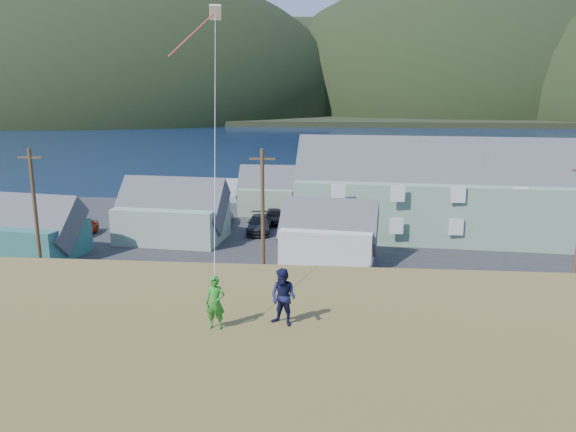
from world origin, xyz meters
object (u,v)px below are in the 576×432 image
object	(u,v)px
wharf	(273,191)
shed_teal	(31,230)
kite_flyer_green	(215,303)
shed_white	(329,233)
kite_flyer_navy	(283,297)
lodge	(470,192)
shed_palegreen_near	(172,213)
shed_palegreen_far	(282,192)

from	to	relation	value
wharf	shed_teal	distance (m)	34.30
kite_flyer_green	shed_white	bearing A→B (deg)	88.36
kite_flyer_navy	lodge	bearing A→B (deg)	95.30
shed_palegreen_near	kite_flyer_navy	xyz separation A→B (m)	(13.44, -33.75, 5.37)
shed_palegreen_near	kite_flyer_green	bearing A→B (deg)	-65.74
shed_teal	shed_white	size ratio (longest dim) A/B	1.07
shed_palegreen_near	shed_white	distance (m)	15.00
shed_palegreen_far	shed_teal	bearing A→B (deg)	-134.38
shed_white	kite_flyer_navy	world-z (taller)	kite_flyer_navy
kite_flyer_navy	shed_teal	bearing A→B (deg)	155.23
shed_palegreen_near	shed_palegreen_far	world-z (taller)	shed_palegreen_near
wharf	shed_palegreen_far	bearing A→B (deg)	-78.53
shed_teal	kite_flyer_green	world-z (taller)	kite_flyer_green
lodge	kite_flyer_green	xyz separation A→B (m)	(-15.20, -37.69, 3.63)
wharf	lodge	size ratio (longest dim) A/B	0.80
wharf	kite_flyer_green	world-z (taller)	kite_flyer_green
kite_flyer_green	kite_flyer_navy	world-z (taller)	kite_flyer_navy
lodge	shed_palegreen_far	size ratio (longest dim) A/B	3.35
shed_teal	lodge	bearing A→B (deg)	23.75
kite_flyer_green	wharf	bearing A→B (deg)	98.52
lodge	kite_flyer_navy	world-z (taller)	lodge
shed_palegreen_far	wharf	bearing A→B (deg)	102.45
shed_teal	kite_flyer_green	bearing A→B (deg)	-43.35
shed_white	kite_flyer_green	xyz separation A→B (m)	(-2.53, -29.23, 5.59)
shed_palegreen_far	kite_flyer_green	size ratio (longest dim) A/B	6.57
wharf	kite_flyer_green	xyz separation A→B (m)	(5.32, -58.24, 7.48)
shed_teal	shed_white	world-z (taller)	shed_teal
kite_flyer_green	shed_teal	bearing A→B (deg)	130.82
shed_white	shed_palegreen_near	bearing A→B (deg)	167.60
kite_flyer_navy	shed_palegreen_far	bearing A→B (deg)	120.94
kite_flyer_navy	kite_flyer_green	bearing A→B (deg)	-142.40
shed_palegreen_far	kite_flyer_navy	xyz separation A→B (m)	(4.74, -46.10, 5.53)
wharf	kite_flyer_green	distance (m)	58.96
lodge	kite_flyer_green	distance (m)	40.80
shed_palegreen_near	wharf	bearing A→B (deg)	80.74
shed_teal	kite_flyer_navy	distance (m)	36.68
shed_teal	kite_flyer_navy	world-z (taller)	kite_flyer_navy
shed_palegreen_near	kite_flyer_green	xyz separation A→B (m)	(11.64, -34.15, 5.31)
shed_teal	shed_palegreen_far	xyz separation A→B (m)	(18.64, 18.41, 0.12)
lodge	shed_palegreen_near	world-z (taller)	lodge
wharf	shed_white	bearing A→B (deg)	-74.86
lodge	shed_palegreen_far	bearing A→B (deg)	158.58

